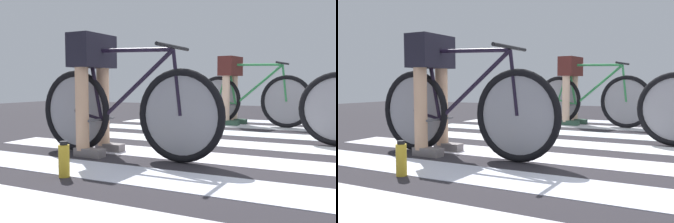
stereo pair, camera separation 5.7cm
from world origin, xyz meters
The scene contains 7 objects.
ground centered at (0.00, 0.00, 0.01)m, with size 18.00×14.00×0.02m.
crosswalk_markings centered at (-0.05, -0.20, 0.02)m, with size 5.43×6.52×0.00m.
bicycle_1_of_4 centered at (-1.18, -0.47, 0.41)m, with size 1.74×0.52×0.93m.
cyclist_1_of_4 centered at (-1.49, -0.46, 0.68)m, with size 0.32×0.41×1.02m.
bicycle_3_of_4 centered at (-0.79, 2.25, 0.41)m, with size 1.73×0.53×0.93m.
cyclist_3_of_4 centered at (-1.10, 2.29, 0.67)m, with size 0.36×0.44×1.00m.
water_bottle centered at (-1.16, -1.20, 0.13)m, with size 0.07×0.07×0.23m.
Camera 1 is at (0.47, -3.00, 0.62)m, focal length 39.37 mm.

